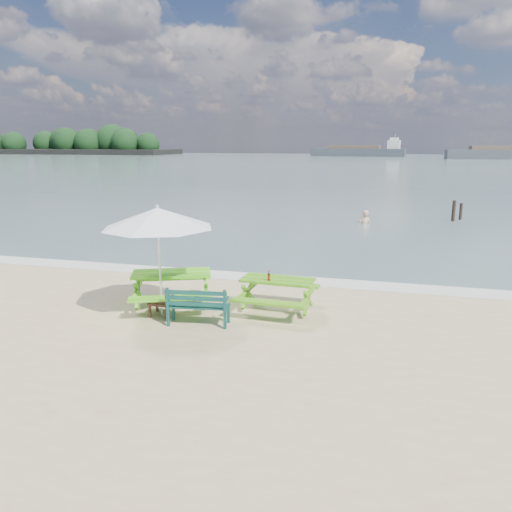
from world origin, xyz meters
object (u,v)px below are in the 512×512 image
(picnic_table_left, at_px, (172,291))
(beer_bottle, at_px, (269,277))
(swimmer, at_px, (364,228))
(picnic_table_right, at_px, (277,296))
(side_table, at_px, (162,308))
(park_bench, at_px, (199,313))
(patio_umbrella, at_px, (158,218))

(picnic_table_left, bearing_deg, beer_bottle, 4.02)
(beer_bottle, distance_m, swimmer, 13.70)
(picnic_table_right, bearing_deg, picnic_table_left, -171.64)
(side_table, relative_size, swimmer, 0.28)
(park_bench, height_order, swimmer, park_bench)
(picnic_table_left, xyz_separation_m, beer_bottle, (2.23, 0.16, 0.43))
(picnic_table_right, relative_size, patio_umbrella, 0.74)
(picnic_table_left, relative_size, beer_bottle, 10.50)
(park_bench, distance_m, side_table, 1.06)
(patio_umbrella, bearing_deg, park_bench, -18.67)
(side_table, distance_m, beer_bottle, 2.45)
(side_table, relative_size, patio_umbrella, 0.20)
(side_table, bearing_deg, beer_bottle, 17.04)
(park_bench, distance_m, swimmer, 14.85)
(park_bench, bearing_deg, side_table, 161.33)
(side_table, bearing_deg, swimmer, 75.78)
(swimmer, bearing_deg, park_bench, -100.16)
(patio_umbrella, xyz_separation_m, beer_bottle, (2.25, 0.69, -1.32))
(picnic_table_left, xyz_separation_m, side_table, (-0.02, -0.53, -0.24))
(side_table, bearing_deg, patio_umbrella, 0.00)
(swimmer, bearing_deg, beer_bottle, -95.75)
(picnic_table_left, relative_size, picnic_table_right, 1.34)
(park_bench, height_order, beer_bottle, beer_bottle)
(side_table, distance_m, patio_umbrella, 1.99)
(picnic_table_right, distance_m, patio_umbrella, 3.12)
(picnic_table_left, xyz_separation_m, park_bench, (0.98, -0.87, -0.16))
(picnic_table_right, xyz_separation_m, swimmer, (1.22, 13.39, -0.63))
(patio_umbrella, height_order, beer_bottle, patio_umbrella)
(side_table, bearing_deg, picnic_table_left, 88.21)
(side_table, bearing_deg, picnic_table_right, 20.18)
(picnic_table_left, distance_m, side_table, 0.58)
(beer_bottle, relative_size, swimmer, 0.13)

